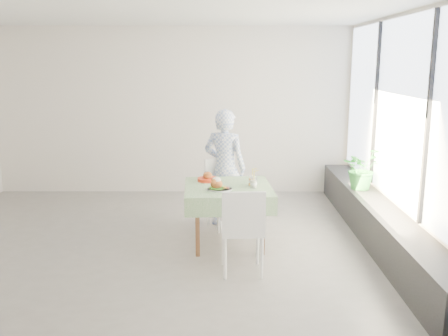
{
  "coord_description": "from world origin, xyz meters",
  "views": [
    {
      "loc": [
        0.9,
        -5.93,
        2.24
      ],
      "look_at": [
        0.88,
        0.01,
        0.96
      ],
      "focal_mm": 40.0,
      "sensor_mm": 36.0,
      "label": 1
    }
  ],
  "objects_px": {
    "main_dish": "(218,186)",
    "cafe_table": "(228,208)",
    "chair_far": "(225,207)",
    "chair_near": "(242,247)",
    "diner": "(225,168)",
    "juice_cup_orange": "(252,181)",
    "potted_plant": "(362,168)"
  },
  "relations": [
    {
      "from": "cafe_table",
      "to": "diner",
      "type": "xyz_separation_m",
      "value": [
        -0.04,
        0.76,
        0.35
      ]
    },
    {
      "from": "chair_near",
      "to": "juice_cup_orange",
      "type": "bearing_deg",
      "value": 80.77
    },
    {
      "from": "chair_near",
      "to": "diner",
      "type": "bearing_deg",
      "value": 96.64
    },
    {
      "from": "cafe_table",
      "to": "juice_cup_orange",
      "type": "distance_m",
      "value": 0.45
    },
    {
      "from": "juice_cup_orange",
      "to": "potted_plant",
      "type": "xyz_separation_m",
      "value": [
        1.55,
        0.78,
        -0.01
      ]
    },
    {
      "from": "juice_cup_orange",
      "to": "chair_near",
      "type": "bearing_deg",
      "value": -99.23
    },
    {
      "from": "chair_far",
      "to": "main_dish",
      "type": "distance_m",
      "value": 0.98
    },
    {
      "from": "cafe_table",
      "to": "chair_near",
      "type": "relative_size",
      "value": 1.17
    },
    {
      "from": "chair_near",
      "to": "juice_cup_orange",
      "type": "relative_size",
      "value": 3.78
    },
    {
      "from": "cafe_table",
      "to": "potted_plant",
      "type": "height_order",
      "value": "potted_plant"
    },
    {
      "from": "cafe_table",
      "to": "juice_cup_orange",
      "type": "bearing_deg",
      "value": 6.3
    },
    {
      "from": "cafe_table",
      "to": "main_dish",
      "type": "relative_size",
      "value": 3.59
    },
    {
      "from": "juice_cup_orange",
      "to": "main_dish",
      "type": "bearing_deg",
      "value": -151.82
    },
    {
      "from": "chair_far",
      "to": "potted_plant",
      "type": "height_order",
      "value": "potted_plant"
    },
    {
      "from": "juice_cup_orange",
      "to": "potted_plant",
      "type": "bearing_deg",
      "value": 26.7
    },
    {
      "from": "potted_plant",
      "to": "chair_near",
      "type": "bearing_deg",
      "value": -135.42
    },
    {
      "from": "chair_far",
      "to": "chair_near",
      "type": "relative_size",
      "value": 0.98
    },
    {
      "from": "diner",
      "to": "main_dish",
      "type": "bearing_deg",
      "value": 104.26
    },
    {
      "from": "chair_near",
      "to": "juice_cup_orange",
      "type": "distance_m",
      "value": 1.04
    },
    {
      "from": "chair_near",
      "to": "main_dish",
      "type": "height_order",
      "value": "chair_near"
    },
    {
      "from": "main_dish",
      "to": "chair_near",
      "type": "bearing_deg",
      "value": -68.27
    },
    {
      "from": "cafe_table",
      "to": "chair_far",
      "type": "bearing_deg",
      "value": 93.32
    },
    {
      "from": "chair_far",
      "to": "main_dish",
      "type": "relative_size",
      "value": 3.02
    },
    {
      "from": "cafe_table",
      "to": "main_dish",
      "type": "bearing_deg",
      "value": -122.62
    },
    {
      "from": "cafe_table",
      "to": "main_dish",
      "type": "distance_m",
      "value": 0.4
    },
    {
      "from": "chair_far",
      "to": "juice_cup_orange",
      "type": "bearing_deg",
      "value": -61.95
    },
    {
      "from": "main_dish",
      "to": "cafe_table",
      "type": "bearing_deg",
      "value": 57.38
    },
    {
      "from": "cafe_table",
      "to": "diner",
      "type": "distance_m",
      "value": 0.83
    },
    {
      "from": "chair_far",
      "to": "chair_near",
      "type": "height_order",
      "value": "chair_near"
    },
    {
      "from": "juice_cup_orange",
      "to": "cafe_table",
      "type": "bearing_deg",
      "value": -173.7
    },
    {
      "from": "juice_cup_orange",
      "to": "potted_plant",
      "type": "distance_m",
      "value": 1.73
    },
    {
      "from": "juice_cup_orange",
      "to": "diner",
      "type": "bearing_deg",
      "value": 114.69
    }
  ]
}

